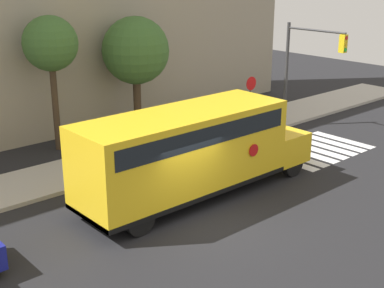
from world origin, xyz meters
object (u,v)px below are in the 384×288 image
Objects in this scene: stop_sign at (250,97)px; tree_near_sidewalk at (136,51)px; school_bus at (191,149)px; tree_far_sidewalk at (50,45)px; traffic_light at (305,61)px.

stop_sign is 5.85m from tree_near_sidewalk.
school_bus is 1.61× the size of tree_far_sidewalk.
traffic_light is 8.07m from tree_near_sidewalk.
traffic_light is at bearing -27.28° from tree_far_sidewalk.
tree_near_sidewalk is 0.95× the size of tree_far_sidewalk.
tree_far_sidewalk reaches higher than stop_sign.
traffic_light is 11.75m from tree_far_sidewalk.
school_bus is at bearing -113.05° from tree_near_sidewalk.
tree_far_sidewalk is (-8.09, 4.02, 2.79)m from stop_sign.
school_bus is at bearing -165.49° from traffic_light.
traffic_light is (2.30, -1.34, 1.63)m from stop_sign.
tree_near_sidewalk is (3.24, 7.62, 2.15)m from school_bus.
tree_far_sidewalk reaches higher than traffic_light.
tree_near_sidewalk reaches higher than school_bus.
traffic_light is 0.93× the size of tree_near_sidewalk.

